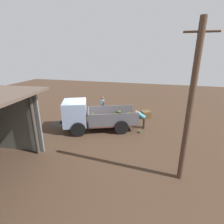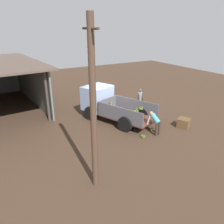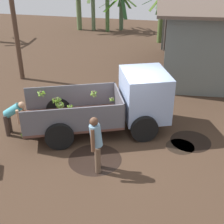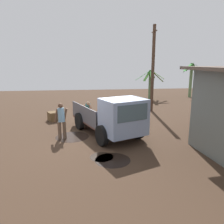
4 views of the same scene
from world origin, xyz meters
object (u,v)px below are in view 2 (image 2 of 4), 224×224
object	(u,v)px
person_foreground_visitor	(139,99)
banana_bunch_on_ground_0	(152,129)
utility_pole	(93,109)
wooden_crate_0	(184,123)
cargo_truck	(104,102)
person_worker_loading	(155,122)
banana_bunch_on_ground_1	(143,136)

from	to	relation	value
person_foreground_visitor	banana_bunch_on_ground_0	bearing A→B (deg)	-39.60
person_foreground_visitor	banana_bunch_on_ground_0	xyz separation A→B (m)	(-2.68, 1.07, -0.80)
utility_pole	wooden_crate_0	size ratio (longest dim) A/B	9.19
cargo_truck	person_worker_loading	size ratio (longest dim) A/B	4.12
banana_bunch_on_ground_0	person_foreground_visitor	bearing A→B (deg)	-21.72
cargo_truck	person_worker_loading	bearing A→B (deg)	177.81
banana_bunch_on_ground_0	person_worker_loading	bearing A→B (deg)	160.56
utility_pole	person_worker_loading	xyz separation A→B (m)	(2.04, -4.51, -2.24)
person_worker_loading	banana_bunch_on_ground_0	bearing A→B (deg)	-25.90
banana_bunch_on_ground_0	cargo_truck	bearing A→B (deg)	23.65
cargo_truck	banana_bunch_on_ground_1	bearing A→B (deg)	164.97
banana_bunch_on_ground_1	banana_bunch_on_ground_0	bearing A→B (deg)	-65.77
banana_bunch_on_ground_0	wooden_crate_0	world-z (taller)	wooden_crate_0
cargo_truck	banana_bunch_on_ground_1	distance (m)	3.68
wooden_crate_0	banana_bunch_on_ground_0	bearing A→B (deg)	73.84
person_foreground_visitor	wooden_crate_0	xyz separation A→B (m)	(-3.22, -0.78, -0.64)
banana_bunch_on_ground_0	wooden_crate_0	bearing A→B (deg)	-106.16
person_worker_loading	banana_bunch_on_ground_0	distance (m)	0.71
utility_pole	wooden_crate_0	bearing A→B (deg)	-74.02
cargo_truck	person_worker_loading	distance (m)	3.70
person_worker_loading	wooden_crate_0	distance (m)	2.03
person_worker_loading	banana_bunch_on_ground_0	xyz separation A→B (m)	(0.35, -0.12, -0.60)
utility_pole	banana_bunch_on_ground_1	xyz separation A→B (m)	(1.97, -3.69, -2.85)
banana_bunch_on_ground_1	wooden_crate_0	distance (m)	2.80
person_foreground_visitor	wooden_crate_0	world-z (taller)	person_foreground_visitor
banana_bunch_on_ground_0	utility_pole	bearing A→B (deg)	117.31
cargo_truck	banana_bunch_on_ground_0	bearing A→B (deg)	-178.24
person_foreground_visitor	person_worker_loading	world-z (taller)	person_foreground_visitor
utility_pole	person_worker_loading	size ratio (longest dim) A/B	4.90
banana_bunch_on_ground_1	wooden_crate_0	bearing A→B (deg)	-92.32
wooden_crate_0	person_foreground_visitor	bearing A→B (deg)	13.61
banana_bunch_on_ground_1	wooden_crate_0	xyz separation A→B (m)	(-0.11, -2.79, 0.17)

